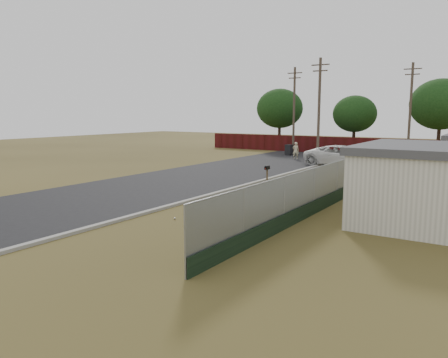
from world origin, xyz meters
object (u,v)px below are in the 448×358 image
Objects in this scene: fire_hydrant at (239,227)px; pickup_truck at (342,156)px; trash_bin at (289,150)px; pedestrian at (296,151)px; mailbox at (267,169)px.

pickup_truck reaches higher than fire_hydrant.
pickup_truck is at bearing -39.10° from trash_bin.
fire_hydrant is at bearing -166.52° from pickup_truck.
pedestrian reaches higher than trash_bin.
pickup_truck is at bearing 98.97° from fire_hydrant.
pickup_truck is at bearing 129.42° from pedestrian.
pickup_truck reaches higher than mailbox.
mailbox is at bearing -69.65° from trash_bin.
fire_hydrant is 30.61m from trash_bin.
pedestrian reaches higher than mailbox.
fire_hydrant is 26.86m from pedestrian.
mailbox reaches higher than fire_hydrant.
fire_hydrant is 0.69× the size of trash_bin.
pickup_truck is (1.11, 11.25, -0.03)m from mailbox.
pedestrian reaches higher than fire_hydrant.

